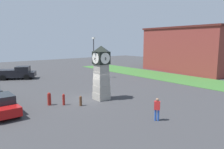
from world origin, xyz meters
TOP-DOWN VIEW (x-y plane):
  - ground_plane at (0.00, 0.00)m, footprint 88.80×88.80m
  - clock_tower at (0.66, 0.65)m, footprint 1.64×1.66m
  - bollard_near_tower at (-0.63, -4.03)m, footprint 0.31×0.31m
  - bollard_mid_row at (0.14, -3.04)m, footprint 0.22×0.22m
  - bollard_far_row at (1.25, -1.99)m, footprint 0.23×0.23m
  - car_by_building at (-0.41, -7.84)m, footprint 3.93×1.95m
  - pickup_truck at (-16.13, -2.49)m, footprint 4.39×5.66m
  - pedestrian_near_bench at (7.67, 0.37)m, footprint 0.46×0.43m
  - street_lamp_near_road at (-9.60, 6.69)m, footprint 0.50×0.24m
  - warehouse_blue_far at (-4.81, 25.72)m, footprint 16.66×12.53m
  - grass_verge_far at (3.37, 16.28)m, footprint 53.28×6.82m

SIDE VIEW (x-z plane):
  - ground_plane at x=0.00m, z-range 0.00..0.00m
  - grass_verge_far at x=3.37m, z-range 0.00..0.04m
  - bollard_far_row at x=1.25m, z-range 0.01..0.88m
  - bollard_mid_row at x=0.14m, z-range 0.01..1.01m
  - bollard_near_tower at x=-0.63m, z-range 0.01..1.13m
  - car_by_building at x=-0.41m, z-range 0.01..1.54m
  - pedestrian_near_bench at x=7.67m, z-range 0.11..1.75m
  - pickup_truck at x=-16.13m, z-range 0.01..1.86m
  - clock_tower at x=0.66m, z-range 0.05..5.16m
  - street_lamp_near_road at x=-9.60m, z-range 0.49..6.54m
  - warehouse_blue_far at x=-4.81m, z-range 0.01..7.93m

